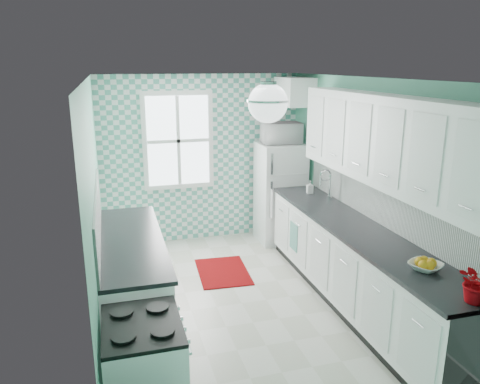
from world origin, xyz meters
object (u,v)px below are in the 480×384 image
object	(u,v)px
ceiling_light	(268,103)
stove	(145,374)
sink	(317,201)
fridge	(280,193)
microwave	(281,133)
fruit_bowl	(425,266)
potted_plant	(477,282)

from	to	relation	value
ceiling_light	stove	size ratio (longest dim) A/B	0.41
ceiling_light	sink	size ratio (longest dim) A/B	0.66
fridge	stove	size ratio (longest dim) A/B	1.77
stove	sink	size ratio (longest dim) A/B	1.60
fridge	stove	world-z (taller)	fridge
sink	microwave	world-z (taller)	microwave
fruit_bowl	potted_plant	xyz separation A→B (m)	(0.00, -0.57, 0.12)
ceiling_light	microwave	distance (m)	2.88
ceiling_light	stove	xyz separation A→B (m)	(-1.20, -0.79, -1.88)
fridge	potted_plant	xyz separation A→B (m)	(0.09, -3.86, 0.34)
stove	fridge	bearing A→B (deg)	53.61
sink	fruit_bowl	world-z (taller)	sink
fruit_bowl	microwave	world-z (taller)	microwave
sink	potted_plant	bearing A→B (deg)	-88.84
fridge	fruit_bowl	distance (m)	3.29
ceiling_light	fridge	distance (m)	3.21
fridge	microwave	world-z (taller)	microwave
potted_plant	sink	bearing A→B (deg)	89.92
stove	microwave	distance (m)	4.25
fruit_bowl	stove	bearing A→B (deg)	-178.24
stove	microwave	xyz separation A→B (m)	(2.31, 3.36, 1.21)
potted_plant	ceiling_light	bearing A→B (deg)	132.99
stove	ceiling_light	bearing A→B (deg)	31.40
fruit_bowl	ceiling_light	bearing A→B (deg)	149.29
microwave	ceiling_light	bearing A→B (deg)	70.57
fruit_bowl	microwave	size ratio (longest dim) A/B	0.48
fridge	sink	bearing A→B (deg)	-82.73
sink	fruit_bowl	xyz separation A→B (m)	(-0.00, -2.17, 0.04)
ceiling_light	fruit_bowl	bearing A→B (deg)	-30.71
sink	potted_plant	size ratio (longest dim) A/B	1.69
fridge	fruit_bowl	size ratio (longest dim) A/B	5.65
stove	potted_plant	bearing A→B (deg)	-13.66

